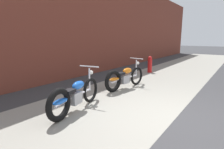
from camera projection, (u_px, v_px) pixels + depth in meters
name	position (u px, v px, depth m)	size (l,w,h in m)	color
ground_plane	(175.00, 120.00, 3.96)	(80.00, 80.00, 0.00)	#38383A
sidewalk_slab	(110.00, 103.00, 4.97)	(36.00, 3.50, 0.01)	gray
brick_building_wall	(32.00, 15.00, 6.45)	(36.00, 0.50, 5.09)	brown
motorcycle_blue	(73.00, 97.00, 4.27)	(1.98, 0.68, 1.03)	black
motorcycle_orange	(123.00, 78.00, 6.27)	(2.00, 0.63, 1.03)	black
fire_hydrant	(150.00, 64.00, 9.31)	(0.22, 0.22, 0.84)	red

